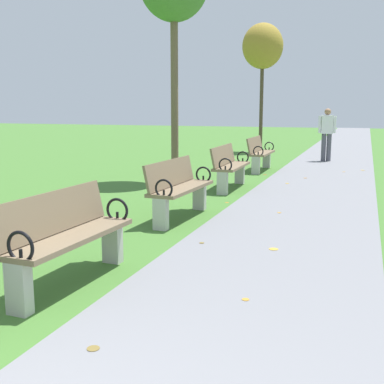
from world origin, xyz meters
TOP-DOWN VIEW (x-y plane):
  - paved_walkway at (1.20, 18.00)m, footprint 2.40×44.00m
  - park_bench_2 at (-0.50, 2.90)m, footprint 0.54×1.62m
  - park_bench_3 at (-0.50, 5.89)m, footprint 0.55×1.62m
  - park_bench_4 at (-0.50, 8.83)m, footprint 0.50×1.61m
  - park_bench_5 at (-0.50, 11.92)m, footprint 0.48×1.60m
  - tree_3 at (-1.63, 17.48)m, footprint 1.50×1.50m
  - pedestrian_walking at (1.00, 14.75)m, footprint 0.52×0.27m
  - scattered_leaves at (-0.13, 6.59)m, footprint 4.21×16.30m

SIDE VIEW (x-z plane):
  - paved_walkway at x=1.20m, z-range 0.00..0.02m
  - scattered_leaves at x=-0.13m, z-range 0.00..0.02m
  - park_bench_2 at x=-0.50m, z-range 0.04..0.93m
  - park_bench_3 at x=-0.50m, z-range 0.04..0.93m
  - park_bench_4 at x=-0.50m, z-range 0.04..0.93m
  - park_bench_5 at x=-0.50m, z-range 0.04..0.93m
  - pedestrian_walking at x=1.00m, z-range 0.12..1.74m
  - tree_3 at x=-1.63m, z-range 1.50..6.21m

